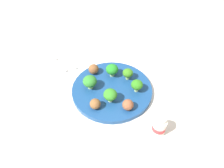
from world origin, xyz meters
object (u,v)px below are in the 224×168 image
object	(u,v)px
broccoli_floret_center	(110,95)
broccoli_floret_near_rim	(90,81)
meatball_mid_right	(94,69)
yogurt_bottle	(159,126)
broccoli_floret_back_right	(112,70)
napkin	(62,63)
broccoli_floret_front_left	(137,85)
broccoli_floret_mid_right	(128,73)
plate	(112,90)
meatball_back_left	(95,104)
fork	(57,63)
meatball_far_rim	(128,105)
knife	(65,59)

from	to	relation	value
broccoli_floret_center	broccoli_floret_near_rim	xyz separation A→B (m)	(0.09, 0.00, -0.00)
meatball_mid_right	yogurt_bottle	bearing A→B (deg)	174.02
broccoli_floret_back_right	broccoli_floret_near_rim	size ratio (longest dim) A/B	0.96
broccoli_floret_back_right	napkin	distance (m)	0.22
meatball_mid_right	broccoli_floret_center	bearing A→B (deg)	158.52
broccoli_floret_front_left	broccoli_floret_mid_right	world-z (taller)	broccoli_floret_front_left
plate	meatball_back_left	bearing A→B (deg)	102.10
fork	yogurt_bottle	distance (m)	0.47
broccoli_floret_front_left	meatball_mid_right	size ratio (longest dim) A/B	1.22
broccoli_floret_mid_right	napkin	world-z (taller)	broccoli_floret_mid_right
broccoli_floret_back_right	meatball_far_rim	world-z (taller)	broccoli_floret_back_right
broccoli_floret_near_rim	fork	world-z (taller)	broccoli_floret_near_rim
meatball_mid_right	fork	xyz separation A→B (m)	(0.16, 0.06, -0.03)
broccoli_floret_back_right	fork	size ratio (longest dim) A/B	0.40
broccoli_floret_back_right	fork	world-z (taller)	broccoli_floret_back_right
broccoli_floret_front_left	broccoli_floret_mid_right	bearing A→B (deg)	-21.09
napkin	yogurt_bottle	distance (m)	0.47
plate	knife	distance (m)	0.26
meatball_back_left	broccoli_floret_front_left	bearing A→B (deg)	-108.14
broccoli_floret_center	plate	bearing A→B (deg)	-51.58
broccoli_floret_front_left	fork	distance (m)	0.34
broccoli_floret_front_left	yogurt_bottle	world-z (taller)	yogurt_bottle
meatball_back_left	plate	bearing A→B (deg)	-77.90
fork	yogurt_bottle	size ratio (longest dim) A/B	1.81
knife	yogurt_bottle	world-z (taller)	yogurt_bottle
broccoli_floret_mid_right	meatball_far_rim	xyz separation A→B (m)	(-0.09, 0.10, -0.01)
meatball_mid_right	napkin	size ratio (longest dim) A/B	0.22
meatball_far_rim	napkin	bearing A→B (deg)	-0.02
plate	napkin	distance (m)	0.25
broccoli_floret_mid_right	yogurt_bottle	xyz separation A→B (m)	(-0.21, 0.10, -0.01)
napkin	yogurt_bottle	bearing A→B (deg)	-179.32
meatball_back_left	fork	bearing A→B (deg)	-10.33
broccoli_floret_mid_right	meatball_far_rim	bearing A→B (deg)	131.24
broccoli_floret_back_right	meatball_far_rim	size ratio (longest dim) A/B	1.33
broccoli_floret_near_rim	fork	xyz separation A→B (m)	(0.20, -0.00, -0.04)
broccoli_floret_front_left	yogurt_bottle	bearing A→B (deg)	153.17
meatball_mid_right	fork	bearing A→B (deg)	19.53
meatball_far_rim	knife	xyz separation A→B (m)	(0.35, -0.02, -0.03)
broccoli_floret_back_right	knife	distance (m)	0.22
meatball_back_left	meatball_mid_right	bearing A→B (deg)	-40.77
plate	yogurt_bottle	distance (m)	0.22
broccoli_floret_mid_right	meatball_back_left	size ratio (longest dim) A/B	1.25
meatball_back_left	knife	bearing A→B (deg)	-17.34
meatball_far_rim	meatball_back_left	bearing A→B (deg)	41.63
broccoli_floret_center	yogurt_bottle	xyz separation A→B (m)	(-0.18, -0.02, -0.02)
meatball_back_left	yogurt_bottle	distance (m)	0.21
meatball_back_left	meatball_mid_right	distance (m)	0.16
broccoli_floret_center	napkin	xyz separation A→B (m)	(0.29, -0.02, -0.04)
broccoli_floret_front_left	fork	bearing A→B (deg)	16.18
meatball_far_rim	broccoli_floret_near_rim	bearing A→B (deg)	7.76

